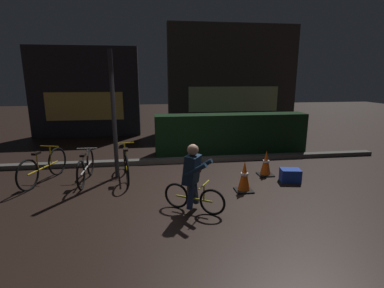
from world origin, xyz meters
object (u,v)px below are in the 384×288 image
traffic_cone_far (266,163)px  blue_crate (290,175)px  parked_bike_center_left (126,163)px  cyclist (193,178)px  parked_bike_leftmost (44,167)px  street_post (114,116)px  traffic_cone_near (244,177)px  parked_bike_left_mid (86,168)px

traffic_cone_far → blue_crate: (0.39, -0.51, -0.15)m
parked_bike_center_left → cyclist: bearing=-153.4°
parked_bike_leftmost → cyclist: size_ratio=1.33×
street_post → parked_bike_center_left: bearing=-25.2°
street_post → parked_bike_center_left: 1.15m
parked_bike_center_left → cyclist: 2.38m
traffic_cone_near → cyclist: 1.45m
traffic_cone_far → blue_crate: 0.66m
blue_crate → parked_bike_center_left: bearing=168.2°
street_post → cyclist: bearing=-52.6°
parked_bike_left_mid → cyclist: bearing=-128.5°
parked_bike_center_left → traffic_cone_near: size_ratio=2.62×
traffic_cone_far → parked_bike_leftmost: bearing=177.3°
traffic_cone_far → cyclist: 2.66m
street_post → parked_bike_left_mid: (-0.67, -0.25, -1.15)m
street_post → traffic_cone_far: size_ratio=4.77×
street_post → cyclist: 2.73m
parked_bike_left_mid → parked_bike_center_left: size_ratio=0.92×
parked_bike_left_mid → traffic_cone_near: parked_bike_left_mid is taller
street_post → traffic_cone_far: bearing=-6.1°
parked_bike_left_mid → traffic_cone_far: bearing=-91.4°
parked_bike_leftmost → parked_bike_center_left: size_ratio=0.95×
parked_bike_leftmost → blue_crate: parked_bike_leftmost is taller
parked_bike_leftmost → traffic_cone_far: bearing=-75.4°
parked_bike_leftmost → traffic_cone_near: size_ratio=2.50×
street_post → parked_bike_leftmost: bearing=-175.0°
parked_bike_leftmost → parked_bike_center_left: 1.85m
street_post → traffic_cone_far: 3.83m
parked_bike_leftmost → traffic_cone_near: (4.39, -1.16, -0.04)m
street_post → parked_bike_center_left: street_post is taller
traffic_cone_far → blue_crate: size_ratio=1.42×
parked_bike_leftmost → parked_bike_center_left: bearing=-71.7°
parked_bike_leftmost → cyclist: cyclist is taller
parked_bike_center_left → traffic_cone_near: parked_bike_center_left is taller
cyclist → street_post: bearing=159.5°
parked_bike_leftmost → blue_crate: size_ratio=3.77×
traffic_cone_near → cyclist: bearing=-147.8°
street_post → parked_bike_left_mid: size_ratio=1.85×
parked_bike_center_left → parked_bike_leftmost: bearing=83.2°
blue_crate → parked_bike_leftmost: bearing=172.3°
parked_bike_leftmost → traffic_cone_far: (5.24, -0.24, -0.06)m
parked_bike_center_left → blue_crate: parked_bike_center_left is taller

